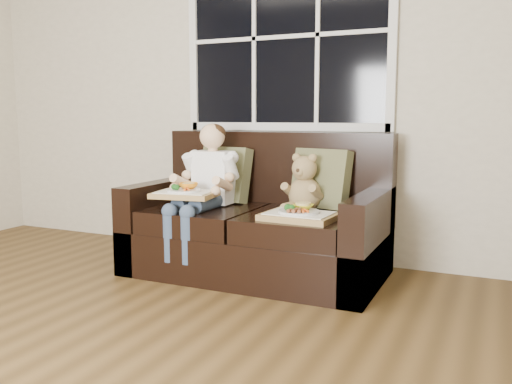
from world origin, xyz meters
The scene contains 8 objects.
window_back centered at (0.54, 2.48, 1.65)m, with size 1.62×0.04×1.37m.
loveseat centered at (0.54, 2.02, 0.31)m, with size 1.70×0.92×0.96m.
pillow_left centered at (0.19, 2.17, 0.65)m, with size 0.42×0.25×0.41m.
pillow_right centered at (0.93, 2.17, 0.65)m, with size 0.43×0.27×0.41m.
child centered at (0.19, 1.90, 0.65)m, with size 0.39×0.60×0.88m.
teddy_bear centered at (0.85, 2.06, 0.61)m, with size 0.25×0.31×0.39m.
tray_left centered at (0.15, 1.68, 0.57)m, with size 0.44×0.36×0.09m.
tray_right centered at (0.94, 1.72, 0.48)m, with size 0.45×0.36×0.10m.
Camera 1 is at (2.05, -1.33, 1.07)m, focal length 38.00 mm.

